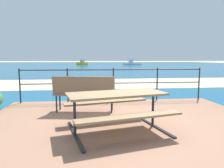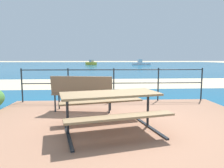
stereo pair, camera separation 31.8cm
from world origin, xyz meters
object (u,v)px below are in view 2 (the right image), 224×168
boat_mid (141,63)px  picnic_table (110,101)px  boat_near (91,63)px  park_bench (82,90)px

boat_mid → picnic_table: bearing=-108.6°
boat_near → park_bench: bearing=145.9°
park_bench → boat_near: 43.85m
picnic_table → boat_mid: bearing=64.0°
picnic_table → boat_near: size_ratio=0.62×
park_bench → boat_near: (-2.00, 43.80, -0.22)m
boat_near → boat_mid: size_ratio=0.73×
picnic_table → boat_mid: 44.48m
park_bench → boat_mid: bearing=-94.8°
picnic_table → boat_near: boat_near is taller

